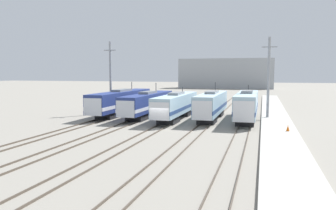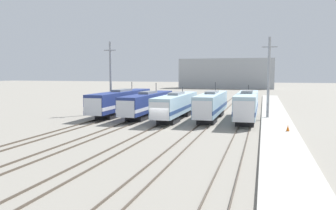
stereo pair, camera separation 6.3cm
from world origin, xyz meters
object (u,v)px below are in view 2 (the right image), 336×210
locomotive_center (176,105)px  locomotive_far_right (247,106)px  locomotive_far_left (121,102)px  catenary_tower_right (269,78)px  locomotive_center_right (211,105)px  traffic_cone (288,128)px  locomotive_center_left (147,104)px  catenary_tower_left (111,77)px

locomotive_center → locomotive_far_right: locomotive_far_right is taller
locomotive_far_left → catenary_tower_right: (23.12, 0.77, 4.00)m
locomotive_center_right → traffic_cone: bearing=-41.4°
locomotive_far_left → locomotive_center_right: locomotive_center_right is taller
catenary_tower_right → locomotive_far_left: bearing=-178.1°
locomotive_far_left → traffic_cone: locomotive_far_left is taller
locomotive_center_right → locomotive_center_left: bearing=176.5°
locomotive_center_left → locomotive_center_right: 10.14m
catenary_tower_left → catenary_tower_right: same height
catenary_tower_left → traffic_cone: size_ratio=17.61×
locomotive_center_left → catenary_tower_right: (18.06, 1.98, 4.10)m
locomotive_center → traffic_cone: bearing=-27.1°
locomotive_center → locomotive_center_right: (5.06, 1.10, 0.09)m
locomotive_far_right → locomotive_center: bearing=-173.9°
locomotive_far_left → locomotive_center_right: bearing=-6.9°
catenary_tower_left → catenary_tower_right: (25.26, 0.00, 0.00)m
locomotive_center_left → locomotive_center: 5.34m
locomotive_center_left → locomotive_center_right: locomotive_center_right is taller
locomotive_far_left → traffic_cone: size_ratio=28.72×
locomotive_far_right → catenary_tower_right: catenary_tower_right is taller
locomotive_center_left → traffic_cone: (20.13, -9.43, -1.37)m
locomotive_center_right → traffic_cone: size_ratio=23.76×
catenary_tower_left → locomotive_center_right: bearing=-8.5°
locomotive_center_right → catenary_tower_right: catenary_tower_right is taller
locomotive_center_left → locomotive_center: locomotive_center_left is taller
locomotive_center_left → locomotive_far_left: bearing=166.6°
locomotive_center_left → catenary_tower_right: bearing=6.3°
locomotive_center_left → catenary_tower_left: bearing=164.6°
locomotive_far_left → locomotive_center: size_ratio=1.16×
locomotive_center_left → catenary_tower_right: 18.63m
catenary_tower_left → traffic_cone: (27.32, -11.41, -5.47)m
locomotive_far_left → locomotive_far_right: locomotive_far_left is taller
locomotive_center_right → locomotive_far_right: 5.06m
locomotive_far_right → locomotive_center_left: bearing=177.6°
locomotive_center → catenary_tower_left: bearing=163.2°
locomotive_center_left → locomotive_center: bearing=-18.7°
locomotive_center_left → traffic_cone: size_ratio=26.48×
locomotive_far_right → catenary_tower_right: bearing=42.2°
locomotive_center → catenary_tower_right: (13.00, 3.70, 4.08)m
locomotive_far_right → catenary_tower_left: size_ratio=1.38×
traffic_cone → locomotive_far_right: bearing=119.3°
locomotive_far_left → locomotive_far_right: 20.33m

